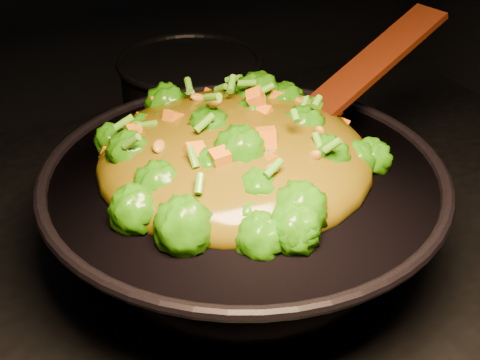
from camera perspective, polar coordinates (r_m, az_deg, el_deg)
name	(u,v)px	position (r m, az deg, el deg)	size (l,w,h in m)	color
wok	(244,218)	(0.81, 0.32, -3.28)	(0.46, 0.46, 0.13)	black
stir_fry	(235,122)	(0.76, -0.46, 4.94)	(0.32, 0.32, 0.11)	#256D07
spatula	(348,84)	(0.87, 9.24, 8.11)	(0.33, 0.05, 0.01)	#3C1B07
back_pot	(191,94)	(1.11, -4.18, 7.30)	(0.22, 0.22, 0.13)	black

